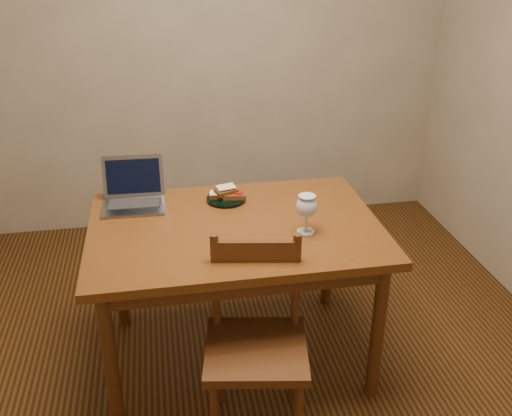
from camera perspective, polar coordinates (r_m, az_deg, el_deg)
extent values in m
cube|color=black|center=(2.96, -0.29, -14.97)|extent=(3.20, 3.20, 0.02)
cube|color=gray|center=(3.88, -4.59, 16.59)|extent=(3.20, 0.02, 2.60)
cube|color=gray|center=(0.94, 17.41, -17.34)|extent=(3.20, 0.02, 2.60)
cube|color=#46200B|center=(2.57, -2.10, -2.07)|extent=(1.30, 0.90, 0.04)
cylinder|color=#3D200C|center=(2.47, -14.32, -14.77)|extent=(0.06, 0.06, 0.70)
cylinder|color=#3D200C|center=(2.60, 12.06, -11.99)|extent=(0.06, 0.06, 0.70)
cylinder|color=#3D200C|center=(3.07, -13.65, -5.79)|extent=(0.06, 0.06, 0.70)
cylinder|color=#3D200C|center=(3.18, 7.28, -4.00)|extent=(0.06, 0.06, 0.70)
cube|color=#3D200C|center=(2.35, 0.01, -14.06)|extent=(0.46, 0.45, 0.04)
cube|color=#3D200C|center=(2.27, -0.02, -4.61)|extent=(0.33, 0.08, 0.12)
cylinder|color=black|center=(2.79, -2.99, 0.90)|extent=(0.19, 0.19, 0.02)
cube|color=slate|center=(2.77, -12.12, 0.09)|extent=(0.30, 0.21, 0.01)
cube|color=slate|center=(2.85, -12.19, 3.16)|extent=(0.29, 0.07, 0.20)
cube|color=black|center=(2.85, -12.19, 3.16)|extent=(0.26, 0.05, 0.16)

